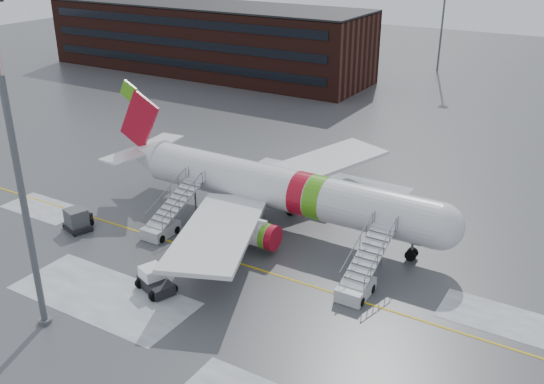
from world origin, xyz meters
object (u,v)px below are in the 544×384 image
Objects in this scene: pushback_tug at (155,280)px; airstair_fwd at (360,278)px; light_mast_near at (18,169)px; uld_container at (77,220)px; airstair_aft at (166,221)px; airliner at (274,188)px; baggage_tractor at (81,218)px.

airstair_fwd is at bearing 30.24° from pushback_tug.
light_mast_near is at bearing -138.84° from airstair_fwd.
airstair_fwd is 24.53m from light_mast_near.
airstair_aft is at bearing 27.48° from uld_container.
airstair_fwd reaches higher than uld_container.
uld_container is at bearing -171.75° from airstair_fwd.
pushback_tug is at bearing -17.54° from uld_container.
pushback_tug is 13.16m from light_mast_near.
airliner is 1.63× the size of light_mast_near.
baggage_tractor is at bearing 159.27° from pushback_tug.
pushback_tug is 1.21× the size of uld_container.
baggage_tractor is (-0.66, 1.03, -0.38)m from uld_container.
airstair_fwd is 15.18m from pushback_tug.
airstair_aft reaches higher than uld_container.
light_mast_near is at bearing -83.67° from airstair_aft.
airstair_aft reaches higher than pushback_tug.
light_mast_near reaches higher than airliner.
airstair_fwd is 1.00× the size of airstair_aft.
baggage_tractor is (-7.79, -2.68, -0.53)m from airstair_aft.
airliner is at bearing 149.80° from airstair_fwd.
airstair_aft is 2.24× the size of pushback_tug.
uld_container reaches higher than pushback_tug.
airstair_fwd is at bearing 0.00° from airstair_aft.
pushback_tug is at bearing -20.73° from baggage_tractor.
airliner reaches higher than airstair_fwd.
light_mast_near reaches higher than pushback_tug.
airliner is 17.83m from baggage_tractor.
uld_container is 17.44m from light_mast_near.
airliner is 13.21m from airstair_fwd.
pushback_tug is (-13.11, -7.64, -0.29)m from airstair_fwd.
baggage_tractor is (-26.22, -2.68, -0.53)m from airstair_fwd.
airstair_aft is (-7.20, -6.54, -2.35)m from airliner.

